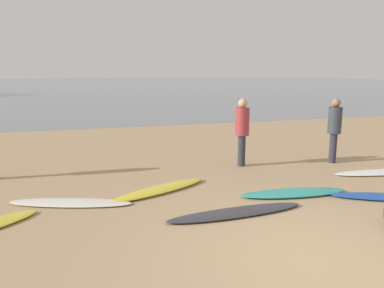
{
  "coord_description": "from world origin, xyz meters",
  "views": [
    {
      "loc": [
        -2.97,
        -4.07,
        2.59
      ],
      "look_at": [
        -0.06,
        5.53,
        0.6
      ],
      "focal_mm": 35.36,
      "sensor_mm": 36.0,
      "label": 1
    }
  ],
  "objects_px": {
    "surfboard_1": "(70,203)",
    "person_1": "(335,125)",
    "surfboard_2": "(161,189)",
    "person_0": "(242,127)",
    "surfboard_4": "(294,193)",
    "surfboard_6": "(384,172)",
    "surfboard_3": "(236,212)"
  },
  "relations": [
    {
      "from": "surfboard_6",
      "to": "surfboard_3",
      "type": "bearing_deg",
      "value": -155.15
    },
    {
      "from": "surfboard_3",
      "to": "person_1",
      "type": "height_order",
      "value": "person_1"
    },
    {
      "from": "surfboard_2",
      "to": "person_0",
      "type": "height_order",
      "value": "person_0"
    },
    {
      "from": "surfboard_2",
      "to": "surfboard_4",
      "type": "bearing_deg",
      "value": -46.59
    },
    {
      "from": "surfboard_4",
      "to": "person_0",
      "type": "bearing_deg",
      "value": 97.55
    },
    {
      "from": "surfboard_1",
      "to": "person_1",
      "type": "relative_size",
      "value": 1.34
    },
    {
      "from": "surfboard_4",
      "to": "person_0",
      "type": "relative_size",
      "value": 1.26
    },
    {
      "from": "person_0",
      "to": "person_1",
      "type": "height_order",
      "value": "person_0"
    },
    {
      "from": "surfboard_3",
      "to": "person_1",
      "type": "distance_m",
      "value": 5.12
    },
    {
      "from": "surfboard_2",
      "to": "surfboard_4",
      "type": "xyz_separation_m",
      "value": [
        2.62,
        -1.04,
        -0.0
      ]
    },
    {
      "from": "surfboard_6",
      "to": "person_1",
      "type": "xyz_separation_m",
      "value": [
        -0.52,
        1.36,
        1.03
      ]
    },
    {
      "from": "surfboard_6",
      "to": "person_1",
      "type": "distance_m",
      "value": 1.79
    },
    {
      "from": "surfboard_6",
      "to": "surfboard_2",
      "type": "bearing_deg",
      "value": -174.81
    },
    {
      "from": "surfboard_6",
      "to": "person_1",
      "type": "height_order",
      "value": "person_1"
    },
    {
      "from": "surfboard_4",
      "to": "surfboard_6",
      "type": "xyz_separation_m",
      "value": [
        3.08,
        0.8,
        -0.01
      ]
    },
    {
      "from": "surfboard_6",
      "to": "person_0",
      "type": "relative_size",
      "value": 1.46
    },
    {
      "from": "surfboard_6",
      "to": "surfboard_1",
      "type": "bearing_deg",
      "value": -172.24
    },
    {
      "from": "surfboard_1",
      "to": "surfboard_4",
      "type": "xyz_separation_m",
      "value": [
        4.49,
        -0.78,
        0.02
      ]
    },
    {
      "from": "surfboard_1",
      "to": "person_1",
      "type": "bearing_deg",
      "value": 29.93
    },
    {
      "from": "surfboard_4",
      "to": "person_0",
      "type": "distance_m",
      "value": 2.76
    },
    {
      "from": "person_0",
      "to": "person_1",
      "type": "relative_size",
      "value": 1.01
    },
    {
      "from": "surfboard_1",
      "to": "surfboard_2",
      "type": "height_order",
      "value": "surfboard_2"
    },
    {
      "from": "surfboard_2",
      "to": "surfboard_6",
      "type": "bearing_deg",
      "value": -27.43
    },
    {
      "from": "surfboard_2",
      "to": "person_1",
      "type": "relative_size",
      "value": 1.32
    },
    {
      "from": "surfboard_2",
      "to": "person_0",
      "type": "xyz_separation_m",
      "value": [
        2.57,
        1.52,
        1.03
      ]
    },
    {
      "from": "surfboard_2",
      "to": "person_0",
      "type": "relative_size",
      "value": 1.3
    },
    {
      "from": "surfboard_1",
      "to": "surfboard_3",
      "type": "bearing_deg",
      "value": -7.46
    },
    {
      "from": "surfboard_1",
      "to": "surfboard_2",
      "type": "relative_size",
      "value": 1.02
    },
    {
      "from": "surfboard_3",
      "to": "person_0",
      "type": "distance_m",
      "value": 3.71
    },
    {
      "from": "surfboard_1",
      "to": "surfboard_4",
      "type": "distance_m",
      "value": 4.55
    },
    {
      "from": "person_1",
      "to": "surfboard_1",
      "type": "bearing_deg",
      "value": 141.77
    },
    {
      "from": "surfboard_3",
      "to": "surfboard_4",
      "type": "distance_m",
      "value": 1.72
    }
  ]
}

